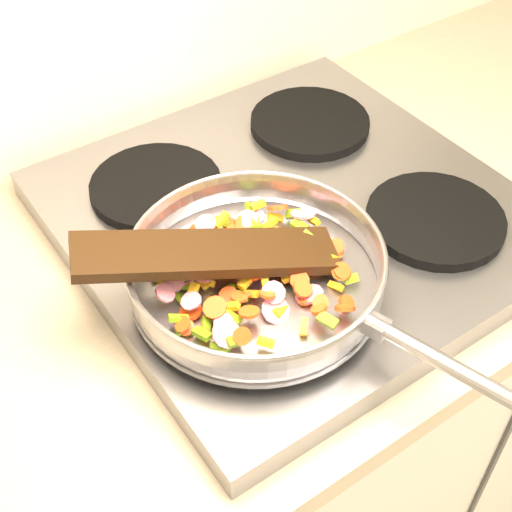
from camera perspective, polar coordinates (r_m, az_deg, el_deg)
cooktop at (r=1.02m, az=2.85°, el=3.11°), size 0.60×0.60×0.04m
grate_fl at (r=0.86m, az=1.01°, el=-4.15°), size 0.19×0.19×0.02m
grate_fr at (r=1.01m, az=14.14°, el=2.86°), size 0.19×0.19×0.02m
grate_bl at (r=1.04m, az=-8.01°, el=5.54°), size 0.19×0.19×0.02m
grate_br at (r=1.16m, az=4.33°, el=10.58°), size 0.19×0.19×0.02m
saute_pan at (r=0.86m, az=0.12°, el=-0.95°), size 0.35×0.51×0.06m
vegetable_heap at (r=0.87m, az=-0.57°, el=-0.68°), size 0.25×0.25×0.05m
wooden_spatula at (r=0.84m, az=-3.84°, el=0.21°), size 0.32×0.18×0.07m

